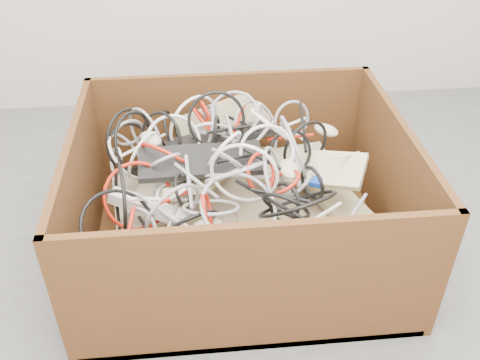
{
  "coord_description": "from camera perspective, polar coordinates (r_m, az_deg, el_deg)",
  "views": [
    {
      "loc": [
        -0.21,
        -1.22,
        1.41
      ],
      "look_at": [
        -0.06,
        0.3,
        0.3
      ],
      "focal_mm": 40.11,
      "sensor_mm": 36.0,
      "label": 1
    }
  ],
  "objects": [
    {
      "name": "ground",
      "position": [
        1.88,
        2.84,
        -12.82
      ],
      "size": [
        3.0,
        3.0,
        0.0
      ],
      "primitive_type": "plane",
      "color": "#515153",
      "rests_on": "ground"
    },
    {
      "name": "cardboard_box",
      "position": [
        1.97,
        -0.39,
        -4.25
      ],
      "size": [
        1.13,
        0.94,
        0.51
      ],
      "color": "#3C280F",
      "rests_on": "ground"
    },
    {
      "name": "keyboard_pile",
      "position": [
        1.91,
        0.49,
        -0.4
      ],
      "size": [
        0.93,
        0.97,
        0.32
      ],
      "color": "#C8C18D",
      "rests_on": "cardboard_box"
    },
    {
      "name": "mice_scatter",
      "position": [
        1.83,
        0.26,
        0.79
      ],
      "size": [
        0.77,
        0.56,
        0.19
      ],
      "color": "#BDB498",
      "rests_on": "keyboard_pile"
    },
    {
      "name": "power_strip_left",
      "position": [
        1.85,
        -5.55,
        0.75
      ],
      "size": [
        0.25,
        0.19,
        0.11
      ],
      "primitive_type": "cube",
      "rotation": [
        0.14,
        -0.26,
        0.59
      ],
      "color": "white",
      "rests_on": "keyboard_pile"
    },
    {
      "name": "power_strip_right",
      "position": [
        1.75,
        -9.78,
        -2.83
      ],
      "size": [
        0.26,
        0.14,
        0.09
      ],
      "primitive_type": "cube",
      "rotation": [
        -0.1,
        0.17,
        -0.38
      ],
      "color": "white",
      "rests_on": "keyboard_pile"
    },
    {
      "name": "vga_plug",
      "position": [
        1.82,
        8.03,
        -0.16
      ],
      "size": [
        0.05,
        0.05,
        0.03
      ],
      "primitive_type": "cube",
      "rotation": [
        0.09,
        0.14,
        -0.2
      ],
      "color": "#0B37B1",
      "rests_on": "keyboard_pile"
    },
    {
      "name": "cable_tangle",
      "position": [
        1.82,
        -3.89,
        1.86
      ],
      "size": [
        0.97,
        0.84,
        0.44
      ],
      "color": "silver",
      "rests_on": "keyboard_pile"
    }
  ]
}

